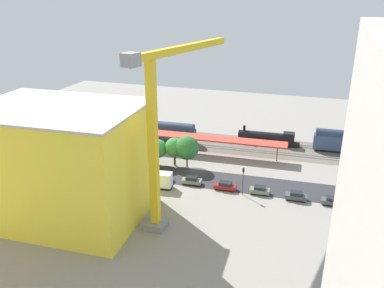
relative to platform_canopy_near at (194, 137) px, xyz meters
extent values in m
plane|color=gray|center=(-4.07, 10.42, -4.33)|extent=(161.48, 161.48, 0.00)
cube|color=#665E54|center=(-4.07, -8.63, -4.33)|extent=(101.40, 18.43, 0.01)
cube|color=#2D2D33|center=(-4.07, 14.52, -4.33)|extent=(101.19, 12.65, 0.01)
cube|color=#9E9EA8|center=(-4.07, -12.74, -4.15)|extent=(100.87, 3.78, 0.12)
cube|color=#9E9EA8|center=(-4.07, -11.30, -4.15)|extent=(100.87, 3.78, 0.12)
cube|color=#9E9EA8|center=(-4.07, -5.96, -4.15)|extent=(100.87, 3.78, 0.12)
cube|color=#9E9EA8|center=(-4.07, -4.52, -4.15)|extent=(100.87, 3.78, 0.12)
cube|color=#C63D2D|center=(0.00, 0.00, 0.03)|extent=(47.79, 6.04, 0.37)
cylinder|color=slate|center=(-21.43, -0.78, -2.24)|extent=(0.30, 0.30, 4.18)
cylinder|color=slate|center=(0.00, 0.00, -2.24)|extent=(0.30, 0.30, 4.18)
cylinder|color=slate|center=(21.43, 0.78, -2.24)|extent=(0.30, 0.30, 4.18)
cube|color=black|center=(-17.96, -12.02, -3.83)|extent=(16.80, 2.77, 1.00)
cylinder|color=black|center=(-16.44, -11.96, -2.13)|extent=(13.77, 2.90, 2.40)
cube|color=black|center=(-23.29, -12.21, -2.45)|extent=(3.13, 2.71, 3.77)
cylinder|color=black|center=(-11.10, -11.77, -0.23)|extent=(0.70, 0.70, 1.40)
cube|color=black|center=(-39.61, -12.02, -4.03)|extent=(17.90, 2.89, 0.60)
cube|color=#384C72|center=(-39.61, -12.02, -1.85)|extent=(19.90, 3.53, 3.78)
cylinder|color=#273550|center=(-39.61, -12.02, 0.29)|extent=(19.10, 3.50, 2.81)
cube|color=black|center=(10.21, -5.24, -4.03)|extent=(16.08, 3.06, 0.60)
cube|color=#384C72|center=(10.21, -5.24, -2.02)|extent=(17.88, 3.74, 3.43)
cylinder|color=#273550|center=(10.21, -5.24, -0.05)|extent=(17.17, 3.72, 3.10)
cube|color=black|center=(-34.33, 17.85, -4.18)|extent=(3.58, 1.82, 0.30)
cube|color=#474C51|center=(-34.33, 17.85, -3.67)|extent=(4.26, 1.90, 0.73)
cube|color=#1E2328|center=(-34.33, 17.85, -2.99)|extent=(2.39, 1.65, 0.62)
cube|color=black|center=(-27.35, 18.03, -4.18)|extent=(3.66, 1.80, 0.30)
cube|color=#474C51|center=(-27.35, 18.03, -3.60)|extent=(4.35, 1.88, 0.86)
cube|color=#1E2328|center=(-27.35, 18.03, -2.83)|extent=(2.45, 1.62, 0.67)
cube|color=black|center=(-19.96, 17.67, -4.18)|extent=(3.45, 1.84, 0.30)
cube|color=gray|center=(-19.96, 17.67, -3.62)|extent=(4.10, 1.93, 0.82)
cube|color=#1E2328|center=(-19.96, 17.67, -2.91)|extent=(2.31, 1.66, 0.61)
cube|color=black|center=(-12.72, 18.00, -4.18)|extent=(3.93, 1.71, 0.30)
cube|color=maroon|center=(-12.72, 18.00, -3.62)|extent=(4.68, 1.79, 0.82)
cube|color=#1E2328|center=(-12.72, 18.00, -2.88)|extent=(2.63, 1.56, 0.66)
cube|color=black|center=(-5.12, 17.64, -4.18)|extent=(3.76, 2.06, 0.30)
cube|color=gray|center=(-5.12, 17.64, -3.65)|extent=(4.45, 2.19, 0.77)
cube|color=#1E2328|center=(-5.12, 17.64, -2.92)|extent=(2.54, 1.83, 0.69)
cube|color=black|center=(1.52, 18.04, -4.18)|extent=(3.57, 1.94, 0.30)
cube|color=#474C51|center=(1.52, 18.04, -3.59)|extent=(4.24, 2.04, 0.88)
cube|color=#1E2328|center=(1.52, 18.04, -2.89)|extent=(2.40, 1.74, 0.53)
cube|color=black|center=(9.00, 18.52, -4.18)|extent=(3.70, 1.74, 0.30)
cube|color=navy|center=(9.00, 18.52, -3.59)|extent=(4.39, 1.82, 0.89)
cube|color=#1E2328|center=(9.00, 18.52, -2.88)|extent=(2.47, 1.57, 0.51)
cube|color=yellow|center=(13.48, 36.52, 5.96)|extent=(29.34, 21.55, 20.58)
cube|color=#B7B2A8|center=(13.48, 36.52, 16.45)|extent=(29.96, 22.17, 0.40)
cube|color=gray|center=(-4.25, 35.75, -3.73)|extent=(3.60, 3.60, 1.20)
cube|color=yellow|center=(-4.25, 35.75, 10.48)|extent=(1.40, 1.40, 29.63)
cube|color=yellow|center=(-6.66, 25.58, 25.90)|extent=(7.38, 26.45, 1.20)
cube|color=gray|center=(-3.21, 40.13, 25.90)|extent=(2.50, 2.80, 2.00)
cube|color=black|center=(2.99, 21.63, -4.08)|extent=(9.68, 3.23, 0.50)
cube|color=white|center=(1.93, 21.51, -2.32)|extent=(7.59, 3.23, 3.02)
cube|color=#334C8C|center=(6.65, 22.05, -2.72)|extent=(2.39, 2.63, 2.23)
cylinder|color=brown|center=(12.36, 10.20, -3.02)|extent=(0.36, 0.36, 2.62)
sphere|color=#2D7233|center=(12.36, 10.20, -0.20)|extent=(4.32, 4.32, 4.32)
cylinder|color=brown|center=(1.84, 9.30, -2.79)|extent=(0.55, 0.55, 3.09)
sphere|color=#38843D|center=(1.84, 9.30, 0.37)|extent=(4.62, 4.62, 4.62)
cylinder|color=brown|center=(-1.29, 9.29, -2.87)|extent=(0.39, 0.39, 2.92)
sphere|color=#2D7233|center=(-1.29, 9.29, 0.60)|extent=(5.74, 5.74, 5.74)
cylinder|color=brown|center=(11.94, 9.18, -2.69)|extent=(0.41, 0.41, 3.28)
sphere|color=#28662D|center=(11.94, 9.18, 0.78)|extent=(5.25, 5.25, 5.25)
cylinder|color=brown|center=(5.83, 10.24, -3.03)|extent=(0.55, 0.55, 2.60)
sphere|color=#38843D|center=(5.83, 10.24, -0.14)|extent=(4.56, 4.56, 4.56)
cylinder|color=#333333|center=(-16.61, 19.09, -1.75)|extent=(0.16, 0.16, 5.17)
cube|color=black|center=(-16.61, 19.09, 1.28)|extent=(0.36, 0.36, 0.90)
sphere|color=yellow|center=(-16.39, 19.09, 0.98)|extent=(0.20, 0.20, 0.20)
camera|label=1|loc=(-28.60, 91.17, 34.75)|focal=36.78mm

